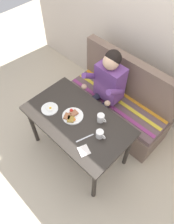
# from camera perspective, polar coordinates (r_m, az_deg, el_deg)

# --- Properties ---
(ground_plane) EXTENTS (8.00, 8.00, 0.00)m
(ground_plane) POSITION_cam_1_polar(r_m,az_deg,el_deg) (2.94, -2.09, -10.30)
(ground_plane) COLOR beige
(back_wall) EXTENTS (4.40, 0.10, 2.60)m
(back_wall) POSITION_cam_1_polar(r_m,az_deg,el_deg) (2.72, 18.02, 21.24)
(back_wall) COLOR beige
(back_wall) RESTS_ON ground
(table) EXTENTS (1.20, 0.70, 0.73)m
(table) POSITION_cam_1_polar(r_m,az_deg,el_deg) (2.38, -2.53, -3.10)
(table) COLOR #2A2520
(table) RESTS_ON ground
(couch) EXTENTS (1.44, 0.56, 1.00)m
(couch) POSITION_cam_1_polar(r_m,az_deg,el_deg) (2.99, 8.28, 2.06)
(couch) COLOR #745D4F
(couch) RESTS_ON ground
(person) EXTENTS (0.45, 0.61, 1.21)m
(person) POSITION_cam_1_polar(r_m,az_deg,el_deg) (2.63, 5.10, 6.97)
(person) COLOR #6B3D85
(person) RESTS_ON ground
(plate_breakfast) EXTENTS (0.23, 0.23, 0.05)m
(plate_breakfast) POSITION_cam_1_polar(r_m,az_deg,el_deg) (2.33, -3.99, -1.06)
(plate_breakfast) COLOR white
(plate_breakfast) RESTS_ON table
(plate_eggs) EXTENTS (0.19, 0.19, 0.04)m
(plate_eggs) POSITION_cam_1_polar(r_m,az_deg,el_deg) (2.42, -9.97, 0.86)
(plate_eggs) COLOR white
(plate_eggs) RESTS_ON table
(coffee_mug) EXTENTS (0.12, 0.08, 0.09)m
(coffee_mug) POSITION_cam_1_polar(r_m,az_deg,el_deg) (2.16, 3.49, -5.92)
(coffee_mug) COLOR white
(coffee_mug) RESTS_ON table
(coffee_mug_second) EXTENTS (0.12, 0.08, 0.09)m
(coffee_mug_second) POSITION_cam_1_polar(r_m,az_deg,el_deg) (2.27, 3.75, -1.59)
(coffee_mug_second) COLOR white
(coffee_mug_second) RESTS_ON table
(napkin) EXTENTS (0.14, 0.14, 0.01)m
(napkin) POSITION_cam_1_polar(r_m,az_deg,el_deg) (2.11, -0.83, -10.32)
(napkin) COLOR silver
(napkin) RESTS_ON table
(knife) EXTENTS (0.08, 0.19, 0.00)m
(knife) POSITION_cam_1_polar(r_m,az_deg,el_deg) (2.18, -0.58, -6.99)
(knife) COLOR silver
(knife) RESTS_ON table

